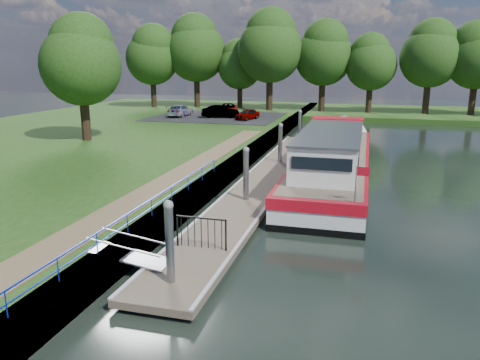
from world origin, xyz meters
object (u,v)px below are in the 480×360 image
(car_c, at_px, (180,110))
(car_d, at_px, (228,109))
(car_a, at_px, (247,114))
(barge, at_px, (334,159))
(car_b, at_px, (220,112))
(pontoon, at_px, (266,181))

(car_c, relative_size, car_d, 0.94)
(car_a, height_order, car_c, car_c)
(car_a, bearing_deg, barge, -42.96)
(car_a, height_order, car_d, car_d)
(car_c, bearing_deg, car_d, -152.31)
(barge, bearing_deg, car_b, 123.30)
(car_d, bearing_deg, car_b, -104.65)
(pontoon, bearing_deg, car_d, 110.87)
(car_c, bearing_deg, barge, 131.94)
(barge, height_order, car_d, barge)
(pontoon, distance_m, car_a, 24.08)
(car_c, bearing_deg, car_b, 177.95)
(car_a, relative_size, car_b, 0.81)
(barge, distance_m, car_b, 25.16)
(pontoon, distance_m, car_c, 28.51)
(pontoon, bearing_deg, barge, 39.01)
(barge, relative_size, car_d, 4.50)
(barge, distance_m, car_c, 28.28)
(car_b, bearing_deg, car_d, -12.79)
(car_b, bearing_deg, car_c, 75.55)
(car_c, xyz_separation_m, car_d, (4.89, 2.49, 0.01))
(car_a, relative_size, car_c, 0.75)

